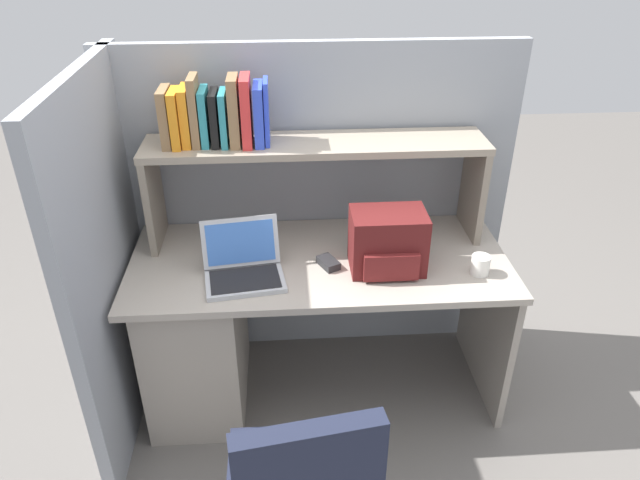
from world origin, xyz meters
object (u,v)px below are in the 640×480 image
(paper_cup, at_px, (480,265))
(laptop, at_px, (243,266))
(backpack, at_px, (388,242))
(computer_mouse, at_px, (328,263))

(paper_cup, bearing_deg, laptop, 177.52)
(laptop, bearing_deg, paper_cup, -2.48)
(backpack, xyz_separation_m, paper_cup, (0.37, -0.07, -0.08))
(backpack, relative_size, paper_cup, 3.70)
(computer_mouse, distance_m, paper_cup, 0.62)
(laptop, height_order, paper_cup, laptop)
(laptop, height_order, computer_mouse, laptop)
(laptop, height_order, backpack, backpack)
(laptop, distance_m, paper_cup, 0.96)
(laptop, xyz_separation_m, backpack, (0.58, 0.02, 0.07))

